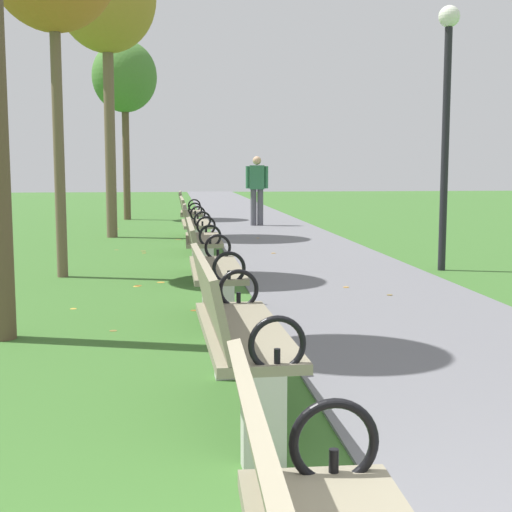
% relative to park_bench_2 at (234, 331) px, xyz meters
% --- Properties ---
extents(paved_walkway, '(2.48, 44.00, 0.02)m').
position_rel_park_bench_2_xyz_m(paved_walkway, '(1.74, 15.29, -0.48)').
color(paved_walkway, slate).
rests_on(paved_walkway, ground).
extents(park_bench_2, '(0.51, 1.61, 0.90)m').
position_rel_park_bench_2_xyz_m(park_bench_2, '(0.00, 0.00, 0.00)').
color(park_bench_2, gray).
rests_on(park_bench_2, ground).
extents(park_bench_3, '(0.48, 1.60, 0.90)m').
position_rel_park_bench_2_xyz_m(park_bench_3, '(-0.00, 2.55, 0.00)').
color(park_bench_3, gray).
rests_on(park_bench_3, ground).
extents(park_bench_4, '(0.50, 1.61, 0.90)m').
position_rel_park_bench_2_xyz_m(park_bench_4, '(-0.00, 5.28, 0.00)').
color(park_bench_4, gray).
rests_on(park_bench_4, ground).
extents(park_bench_5, '(0.49, 1.60, 0.90)m').
position_rel_park_bench_2_xyz_m(park_bench_5, '(-0.00, 7.91, 0.00)').
color(park_bench_5, gray).
rests_on(park_bench_5, ground).
extents(park_bench_6, '(0.50, 1.61, 0.90)m').
position_rel_park_bench_2_xyz_m(park_bench_6, '(-0.00, 10.65, 0.00)').
color(park_bench_6, gray).
rests_on(park_bench_6, ground).
extents(tree_3, '(1.90, 1.90, 5.66)m').
position_rel_park_bench_2_xyz_m(tree_3, '(-1.53, 10.76, 4.08)').
color(tree_3, brown).
rests_on(tree_3, ground).
extents(tree_4, '(1.68, 1.68, 4.65)m').
position_rel_park_bench_2_xyz_m(tree_4, '(-1.52, 15.73, 3.20)').
color(tree_4, brown).
rests_on(tree_4, ground).
extents(pedestrian_walking, '(0.53, 0.24, 1.62)m').
position_rel_park_bench_2_xyz_m(pedestrian_walking, '(1.65, 13.15, 0.44)').
color(pedestrian_walking, '#4C4C56').
rests_on(pedestrian_walking, paved_walkway).
extents(lamp_post, '(0.28, 0.28, 3.48)m').
position_rel_park_bench_2_xyz_m(lamp_post, '(3.29, 5.50, 1.82)').
color(lamp_post, black).
rests_on(lamp_post, ground).
extents(scattered_leaves, '(4.46, 15.49, 0.02)m').
position_rel_park_bench_2_xyz_m(scattered_leaves, '(-0.20, 5.45, -0.48)').
color(scattered_leaves, gold).
rests_on(scattered_leaves, ground).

